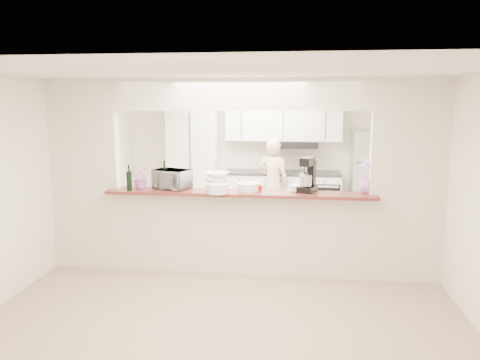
% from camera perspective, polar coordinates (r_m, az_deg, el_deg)
% --- Properties ---
extents(floor, '(6.00, 6.00, 0.00)m').
position_cam_1_polar(floor, '(6.24, -0.03, -11.21)').
color(floor, tan).
rests_on(floor, ground).
extents(tile_overlay, '(5.00, 2.90, 0.01)m').
position_cam_1_polar(tile_overlay, '(7.70, 1.41, -7.10)').
color(tile_overlay, beige).
rests_on(tile_overlay, floor).
extents(partition, '(5.00, 0.15, 2.50)m').
position_cam_1_polar(partition, '(5.88, -0.03, 2.43)').
color(partition, silver).
rests_on(partition, floor).
extents(bar_counter, '(3.40, 0.38, 1.09)m').
position_cam_1_polar(bar_counter, '(6.06, -0.04, -6.12)').
color(bar_counter, silver).
rests_on(bar_counter, floor).
extents(kitchen_cabinets, '(3.15, 0.62, 2.25)m').
position_cam_1_polar(kitchen_cabinets, '(8.65, 0.98, 1.35)').
color(kitchen_cabinets, white).
rests_on(kitchen_cabinets, floor).
extents(refrigerator, '(0.75, 0.70, 1.70)m').
position_cam_1_polar(refrigerator, '(8.65, 15.82, 0.15)').
color(refrigerator, '#AFAFB4').
rests_on(refrigerator, floor).
extents(flower_left, '(0.30, 0.27, 0.30)m').
position_cam_1_polar(flower_left, '(6.23, -11.97, 0.37)').
color(flower_left, '#D571BB').
rests_on(flower_left, bar_counter).
extents(wine_bottle_a, '(0.07, 0.07, 0.33)m').
position_cam_1_polar(wine_bottle_a, '(6.11, -13.36, -0.06)').
color(wine_bottle_a, black).
rests_on(wine_bottle_a, bar_counter).
extents(wine_bottle_b, '(0.07, 0.07, 0.37)m').
position_cam_1_polar(wine_bottle_b, '(6.19, -9.18, 0.33)').
color(wine_bottle_b, black).
rests_on(wine_bottle_b, bar_counter).
extents(toaster_oven, '(0.53, 0.44, 0.25)m').
position_cam_1_polar(toaster_oven, '(6.14, -8.30, 0.11)').
color(toaster_oven, '#9C9CA0').
rests_on(toaster_oven, bar_counter).
extents(serving_bowls, '(0.33, 0.33, 0.22)m').
position_cam_1_polar(serving_bowls, '(6.01, -2.81, -0.13)').
color(serving_bowls, white).
rests_on(serving_bowls, bar_counter).
extents(plate_stack_a, '(0.26, 0.26, 0.12)m').
position_cam_1_polar(plate_stack_a, '(5.78, -2.72, -1.05)').
color(plate_stack_a, white).
rests_on(plate_stack_a, bar_counter).
extents(plate_stack_b, '(0.28, 0.28, 0.10)m').
position_cam_1_polar(plate_stack_b, '(5.95, 0.96, -0.83)').
color(plate_stack_b, white).
rests_on(plate_stack_b, bar_counter).
extents(red_bowl, '(0.15, 0.15, 0.07)m').
position_cam_1_polar(red_bowl, '(5.99, 1.96, -0.90)').
color(red_bowl, maroon).
rests_on(red_bowl, bar_counter).
extents(tan_bowl, '(0.15, 0.15, 0.07)m').
position_cam_1_polar(tan_bowl, '(5.90, 0.41, -1.07)').
color(tan_bowl, '#C7AD8C').
rests_on(tan_bowl, bar_counter).
extents(utensil_caddy, '(0.30, 0.23, 0.25)m').
position_cam_1_polar(utensil_caddy, '(5.93, 7.20, -0.41)').
color(utensil_caddy, silver).
rests_on(utensil_caddy, bar_counter).
extents(stand_mixer, '(0.28, 0.34, 0.44)m').
position_cam_1_polar(stand_mixer, '(5.93, 8.28, 0.46)').
color(stand_mixer, black).
rests_on(stand_mixer, bar_counter).
extents(flower_right, '(0.31, 0.31, 0.43)m').
position_cam_1_polar(flower_right, '(5.97, 15.44, 0.48)').
color(flower_right, '#BD66B6').
rests_on(flower_right, bar_counter).
extents(person, '(0.66, 0.53, 1.57)m').
position_cam_1_polar(person, '(8.23, 4.04, -0.45)').
color(person, tan).
rests_on(person, floor).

